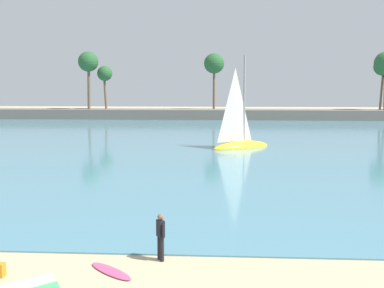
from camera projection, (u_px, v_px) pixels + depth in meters
The scene contains 6 objects.
sea at pixel (196, 126), 72.61m from camera, with size 220.00×110.81×0.06m, color teal.
palm_headland at pixel (210, 105), 87.47m from camera, with size 104.56×6.19×12.04m.
person_at_waterline at pixel (161, 236), 17.05m from camera, with size 0.34×0.49×1.67m.
backpack_near_kite at pixel (1, 270), 15.66m from camera, with size 0.28×0.30×0.44m.
surfboard at pixel (111, 271), 16.06m from camera, with size 2.10×0.52×0.08m, color #E04C7F.
sailboat_near_shore at pixel (240, 139), 47.45m from camera, with size 6.47×5.55×9.57m.
Camera 1 is at (4.03, -8.54, 6.11)m, focal length 45.79 mm.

